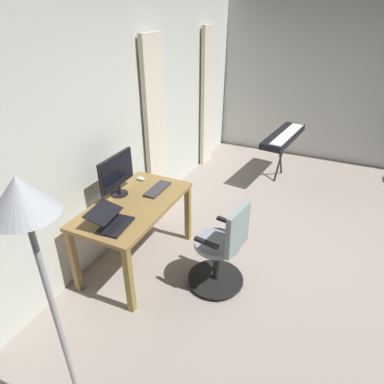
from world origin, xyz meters
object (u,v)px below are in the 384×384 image
Objects in this scene: desk at (134,212)px; floor_lamp at (35,245)px; computer_keyboard at (157,189)px; piano_keyboard at (284,137)px; office_chair at (222,250)px; computer_mouse at (141,179)px; computer_monitor at (117,173)px; laptop at (111,221)px.

floor_lamp is (1.56, 0.60, 0.90)m from desk.
piano_keyboard is at bearing 160.22° from computer_keyboard.
computer_mouse is at bearing 80.00° from office_chair.
computer_monitor reaches higher than computer_keyboard.
computer_keyboard reaches higher than desk.
desk is 0.36m from computer_keyboard.
computer_keyboard is at bearing 81.39° from office_chair.
floor_lamp reaches higher than computer_keyboard.
computer_mouse reaches higher than computer_keyboard.
floor_lamp reaches higher than computer_mouse.
office_chair is at bearing 7.04° from piano_keyboard.
computer_monitor is 1.45× the size of laptop.
piano_keyboard is at bearing 158.53° from laptop.
computer_keyboard is at bearing -12.65° from piano_keyboard.
piano_keyboard is at bearing 9.10° from office_chair.
computer_mouse is 2.52m from piano_keyboard.
laptop is at bearing -3.59° from computer_keyboard.
computer_monitor is at bearing 97.64° from office_chair.
floor_lamp is (2.01, 0.80, 0.78)m from computer_mouse.
computer_keyboard is at bearing 165.28° from desk.
office_chair is 1.25m from computer_mouse.
computer_keyboard is 0.30× the size of piano_keyboard.
office_chair is 0.77× the size of piano_keyboard.
floor_lamp is at bearing 177.52° from office_chair.
computer_keyboard is at bearing 171.09° from laptop.
floor_lamp reaches higher than piano_keyboard.
desk is 3.46× the size of computer_keyboard.
office_chair is 0.50× the size of floor_lamp.
desk is at bearing -14.72° from computer_keyboard.
office_chair reaches higher than desk.
computer_mouse reaches higher than desk.
piano_keyboard is at bearing 175.48° from floor_lamp.
office_chair is at bearing 72.20° from computer_keyboard.
piano_keyboard is 4.35m from floor_lamp.
piano_keyboard is at bearing 153.11° from computer_mouse.
floor_lamp reaches higher than laptop.
floor_lamp reaches higher than desk.
computer_keyboard is 1.04× the size of laptop.
computer_mouse is at bearing -19.76° from piano_keyboard.
computer_monitor reaches higher than desk.
computer_monitor is 5.12× the size of computer_mouse.
computer_mouse is (-0.40, -1.14, 0.33)m from office_chair.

